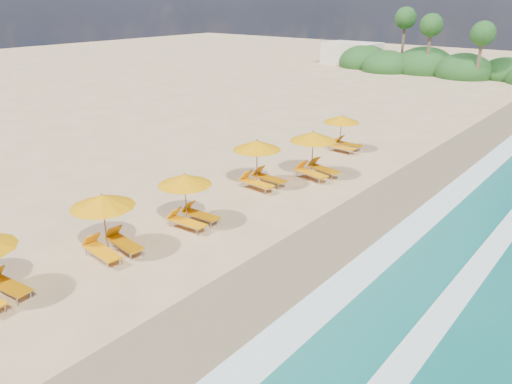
# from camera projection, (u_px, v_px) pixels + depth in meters

# --- Properties ---
(ground) EXTENTS (160.00, 160.00, 0.00)m
(ground) POSITION_uv_depth(u_px,v_px,m) (256.00, 219.00, 20.92)
(ground) COLOR tan
(ground) RESTS_ON ground
(wet_sand) EXTENTS (4.00, 160.00, 0.01)m
(wet_sand) POSITION_uv_depth(u_px,v_px,m) (339.00, 247.00, 18.58)
(wet_sand) COLOR olive
(wet_sand) RESTS_ON ground
(surf_foam) EXTENTS (4.00, 160.00, 0.01)m
(surf_foam) POSITION_uv_depth(u_px,v_px,m) (409.00, 269.00, 16.99)
(surf_foam) COLOR white
(surf_foam) RESTS_ON ground
(station_1) EXTENTS (2.65, 2.49, 2.33)m
(station_1) POSITION_uv_depth(u_px,v_px,m) (107.00, 221.00, 17.57)
(station_1) COLOR olive
(station_1) RESTS_ON ground
(station_2) EXTENTS (2.51, 2.35, 2.21)m
(station_2) POSITION_uv_depth(u_px,v_px,m) (189.00, 197.00, 19.90)
(station_2) COLOR olive
(station_2) RESTS_ON ground
(station_3) EXTENTS (2.64, 2.46, 2.38)m
(station_3) POSITION_uv_depth(u_px,v_px,m) (260.00, 161.00, 23.94)
(station_3) COLOR olive
(station_3) RESTS_ON ground
(station_4) EXTENTS (2.90, 2.77, 2.42)m
(station_4) POSITION_uv_depth(u_px,v_px,m) (315.00, 152.00, 25.24)
(station_4) COLOR olive
(station_4) RESTS_ON ground
(station_5) EXTENTS (2.36, 2.18, 2.20)m
(station_5) POSITION_uv_depth(u_px,v_px,m) (343.00, 131.00, 29.67)
(station_5) COLOR olive
(station_5) RESTS_ON ground
(treeline) EXTENTS (25.80, 8.80, 9.74)m
(treeline) POSITION_uv_depth(u_px,v_px,m) (432.00, 65.00, 59.30)
(treeline) COLOR #163D14
(treeline) RESTS_ON ground
(beach_building) EXTENTS (7.00, 5.00, 2.80)m
(beach_building) POSITION_uv_depth(u_px,v_px,m) (352.00, 53.00, 68.00)
(beach_building) COLOR beige
(beach_building) RESTS_ON ground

